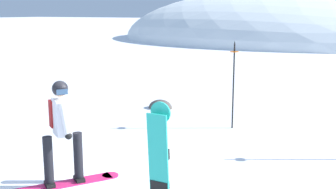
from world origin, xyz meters
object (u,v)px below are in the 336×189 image
at_px(snowboarder_main, 62,130).
at_px(piste_marker_far, 234,79).
at_px(spare_snowboard, 159,164).
at_px(rock_mid, 160,108).

height_order(snowboarder_main, piste_marker_far, piste_marker_far).
relative_size(spare_snowboard, piste_marker_far, 0.79).
xyz_separation_m(piste_marker_far, rock_mid, (-2.56, 1.05, -1.19)).
relative_size(snowboarder_main, rock_mid, 2.42).
relative_size(spare_snowboard, rock_mid, 2.34).
bearing_deg(snowboarder_main, piste_marker_far, 73.97).
distance_m(spare_snowboard, rock_mid, 6.87).
height_order(snowboarder_main, spare_snowboard, snowboarder_main).
xyz_separation_m(snowboarder_main, piste_marker_far, (1.29, 4.49, 0.28)).
distance_m(spare_snowboard, piste_marker_far, 4.99).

